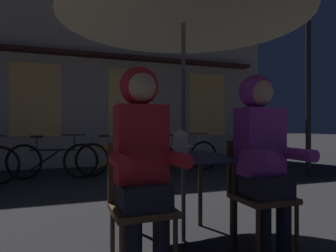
# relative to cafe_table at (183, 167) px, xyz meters

# --- Properties ---
(ground_plane) EXTENTS (60.00, 60.00, 0.00)m
(ground_plane) POSITION_rel_cafe_table_xyz_m (0.00, 0.00, -0.64)
(ground_plane) COLOR #232326
(cafe_table) EXTENTS (0.72, 0.72, 0.74)m
(cafe_table) POSITION_rel_cafe_table_xyz_m (0.00, 0.00, 0.00)
(cafe_table) COLOR navy
(cafe_table) RESTS_ON ground_plane
(patio_umbrella) EXTENTS (2.10, 2.10, 2.31)m
(patio_umbrella) POSITION_rel_cafe_table_xyz_m (0.00, 0.00, 1.42)
(patio_umbrella) COLOR #4C4C51
(patio_umbrella) RESTS_ON ground_plane
(lantern) EXTENTS (0.11, 0.11, 0.23)m
(lantern) POSITION_rel_cafe_table_xyz_m (-0.04, -0.02, 0.22)
(lantern) COLOR white
(lantern) RESTS_ON cafe_table
(chair_left) EXTENTS (0.40, 0.40, 0.87)m
(chair_left) POSITION_rel_cafe_table_xyz_m (-0.48, -0.37, -0.15)
(chair_left) COLOR #513823
(chair_left) RESTS_ON ground_plane
(chair_right) EXTENTS (0.40, 0.40, 0.87)m
(chair_right) POSITION_rel_cafe_table_xyz_m (0.48, -0.37, -0.15)
(chair_right) COLOR #513823
(chair_right) RESTS_ON ground_plane
(person_left_hooded) EXTENTS (0.45, 0.56, 1.40)m
(person_left_hooded) POSITION_rel_cafe_table_xyz_m (-0.48, -0.43, 0.21)
(person_left_hooded) COLOR black
(person_left_hooded) RESTS_ON ground_plane
(person_right_hooded) EXTENTS (0.45, 0.56, 1.40)m
(person_right_hooded) POSITION_rel_cafe_table_xyz_m (0.48, -0.43, 0.21)
(person_right_hooded) COLOR black
(person_right_hooded) RESTS_ON ground_plane
(shopfront_building) EXTENTS (10.00, 0.93, 6.20)m
(shopfront_building) POSITION_rel_cafe_table_xyz_m (-0.45, 5.40, 2.45)
(shopfront_building) COLOR #9E9389
(shopfront_building) RESTS_ON ground_plane
(street_lamp) EXTENTS (0.32, 0.32, 3.88)m
(street_lamp) POSITION_rel_cafe_table_xyz_m (3.61, 2.23, 2.08)
(street_lamp) COLOR black
(street_lamp) RESTS_ON ground_plane
(bicycle_second) EXTENTS (1.66, 0.39, 0.84)m
(bicycle_second) POSITION_rel_cafe_table_xyz_m (-1.15, 3.59, -0.29)
(bicycle_second) COLOR black
(bicycle_second) RESTS_ON ground_plane
(bicycle_third) EXTENTS (1.68, 0.23, 0.84)m
(bicycle_third) POSITION_rel_cafe_table_xyz_m (0.08, 3.57, -0.29)
(bicycle_third) COLOR black
(bicycle_third) RESTS_ON ground_plane
(bicycle_fourth) EXTENTS (1.68, 0.08, 0.84)m
(bicycle_fourth) POSITION_rel_cafe_table_xyz_m (1.46, 3.57, -0.29)
(bicycle_fourth) COLOR black
(bicycle_fourth) RESTS_ON ground_plane
(book) EXTENTS (0.23, 0.19, 0.02)m
(book) POSITION_rel_cafe_table_xyz_m (-0.10, 0.14, 0.11)
(book) COLOR #661E7A
(book) RESTS_ON cafe_table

